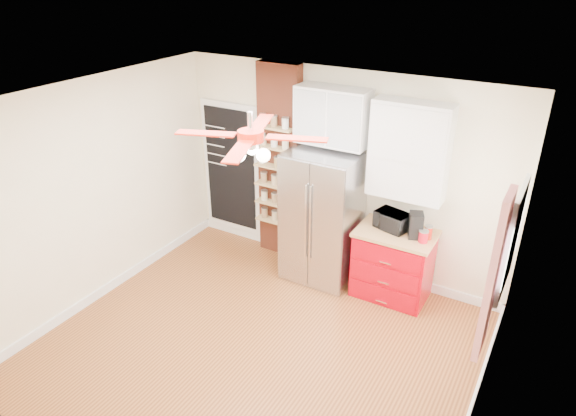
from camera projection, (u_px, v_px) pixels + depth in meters
The scene contains 21 objects.
floor at pixel (258, 347), 5.66m from camera, with size 4.50×4.50×0.00m, color #985726.
ceiling at pixel (250, 106), 4.47m from camera, with size 4.50×4.50×0.00m, color white.
wall_back at pixel (340, 174), 6.62m from camera, with size 4.50×0.02×2.70m, color #FFF3CD.
wall_front at pixel (93, 367), 3.51m from camera, with size 4.50×0.02×2.70m, color #FFF3CD.
wall_left at pixel (96, 193), 6.07m from camera, with size 0.02×4.00×2.70m, color #FFF3CD.
wall_right at pixel (492, 311), 4.05m from camera, with size 0.02×4.00×2.70m, color #FFF3CD.
chalkboard at pixel (231, 168), 7.46m from camera, with size 0.95×0.05×1.95m.
brick_pillar at pixel (280, 164), 6.94m from camera, with size 0.60×0.16×2.70m, color brown.
fridge at pixel (322, 217), 6.56m from camera, with size 0.90×0.70×1.75m, color #ACACB1.
upper_glass_cabinet at pixel (333, 116), 6.15m from camera, with size 0.90×0.35×0.70m, color white.
red_cabinet at pixel (393, 264), 6.35m from camera, with size 0.94×0.64×0.90m.
upper_shelf_unit at pixel (409, 151), 5.86m from camera, with size 0.90×0.30×1.15m, color white.
window at pixel (512, 240), 4.67m from camera, with size 0.04×0.75×1.05m, color white.
curtain at pixel (493, 277), 4.31m from camera, with size 0.06×0.40×1.55m, color red.
ceiling_fan at pixel (251, 137), 4.59m from camera, with size 1.40×1.40×0.44m.
toaster_oven at pixel (392, 221), 6.19m from camera, with size 0.39×0.27×0.22m, color black.
coffee_maker at pixel (416, 225), 5.98m from camera, with size 0.15×0.18×0.31m, color black.
canister_left at pixel (423, 237), 5.91m from camera, with size 0.11×0.11×0.14m, color red.
canister_right at pixel (428, 233), 5.98m from camera, with size 0.09×0.09×0.15m, color red.
pantry_jar_oats at pixel (262, 158), 6.89m from camera, with size 0.10×0.10×0.13m, color beige.
pantry_jar_beans at pixel (278, 163), 6.74m from camera, with size 0.10×0.10×0.13m, color olive.
Camera 1 is at (2.49, -3.65, 3.87)m, focal length 32.00 mm.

